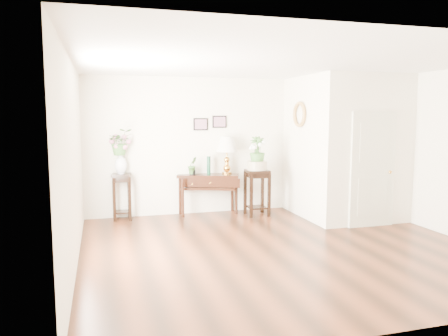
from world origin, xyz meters
name	(u,v)px	position (x,y,z in m)	size (l,w,h in m)	color
floor	(282,248)	(0.00, 0.00, 0.00)	(6.00, 5.50, 0.02)	#532512
ceiling	(285,63)	(0.00, 0.00, 2.80)	(6.00, 5.50, 0.02)	white
wall_back	(231,145)	(0.00, 2.75, 1.40)	(6.00, 0.02, 2.80)	white
wall_front	(406,186)	(0.00, -2.75, 1.40)	(6.00, 0.02, 2.80)	white
wall_left	(73,164)	(-3.00, 0.00, 1.40)	(0.02, 5.50, 2.80)	white
wall_right	(447,153)	(3.00, 0.00, 1.40)	(0.02, 5.50, 2.80)	white
partition	(344,147)	(2.10, 1.77, 1.40)	(1.80, 1.95, 2.80)	white
door	(373,170)	(2.10, 0.78, 1.05)	(0.90, 0.05, 2.10)	beige
art_print_left	(201,124)	(-0.65, 2.73, 1.85)	(0.30, 0.02, 0.25)	black
art_print_right	(219,122)	(-0.25, 2.73, 1.90)	(0.30, 0.02, 0.25)	black
wall_ornament	(299,114)	(1.16, 1.90, 2.05)	(0.51, 0.51, 0.07)	#B0793B
console_table	(208,194)	(-0.54, 2.57, 0.41)	(1.24, 0.41, 0.83)	black
table_lamp	(227,157)	(-0.14, 2.57, 1.18)	(0.45, 0.45, 0.78)	gold
green_vase	(209,166)	(-0.52, 2.57, 1.00)	(0.08, 0.08, 0.37)	#0C3620
potted_plant	(192,166)	(-0.86, 2.57, 1.01)	(0.20, 0.16, 0.36)	#3A6C2C
plant_stand_a	(122,197)	(-2.28, 2.57, 0.45)	(0.35, 0.35, 0.91)	black
porcelain_vase	(121,162)	(-2.28, 2.57, 1.13)	(0.23, 0.23, 0.41)	silver
lily_arrangement	(120,140)	(-2.28, 2.57, 1.56)	(0.46, 0.40, 0.51)	#3A6C2C
plant_stand_b	(257,193)	(0.39, 2.19, 0.47)	(0.44, 0.44, 0.94)	black
ceramic_bowl	(257,166)	(0.39, 2.19, 1.02)	(0.40, 0.40, 0.18)	#B9B395
narcissus	(257,150)	(0.39, 2.19, 1.33)	(0.31, 0.31, 0.56)	#3A6C2C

